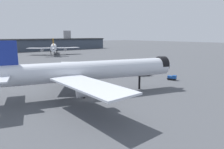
% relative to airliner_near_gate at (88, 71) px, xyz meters
% --- Properties ---
extents(ground, '(900.00, 900.00, 0.00)m').
position_rel_airliner_near_gate_xyz_m(ground, '(-2.55, -3.17, -6.85)').
color(ground, '#4C4F54').
extents(airliner_near_gate, '(55.28, 49.28, 15.55)m').
position_rel_airliner_near_gate_xyz_m(airliner_near_gate, '(0.00, 0.00, 0.00)').
color(airliner_near_gate, silver).
rests_on(airliner_near_gate, ground).
extents(airliner_far_taxiway, '(41.02, 45.85, 14.20)m').
position_rel_airliner_near_gate_xyz_m(airliner_far_taxiway, '(46.86, 123.14, -0.59)').
color(airliner_far_taxiway, silver).
rests_on(airliner_far_taxiway, ground).
extents(terminal_building, '(194.32, 34.66, 21.88)m').
position_rel_airliner_near_gate_xyz_m(terminal_building, '(37.98, 177.82, -0.28)').
color(terminal_building, '#3D4756').
rests_on(terminal_building, ground).
extents(service_truck_front, '(5.94, 4.59, 3.00)m').
position_rel_airliner_near_gate_xyz_m(service_truck_front, '(33.11, 8.30, -5.26)').
color(service_truck_front, black).
rests_on(service_truck_front, ground).
extents(baggage_tug_wing, '(2.66, 3.53, 1.85)m').
position_rel_airliner_near_gate_xyz_m(baggage_tug_wing, '(34.90, -4.71, -5.87)').
color(baggage_tug_wing, black).
rests_on(baggage_tug_wing, ground).
extents(traffic_cone_wingtip, '(0.60, 0.60, 0.75)m').
position_rel_airliner_near_gate_xyz_m(traffic_cone_wingtip, '(-4.10, 31.77, -6.47)').
color(traffic_cone_wingtip, '#F2600C').
rests_on(traffic_cone_wingtip, ground).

